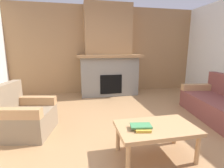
# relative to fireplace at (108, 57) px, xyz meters

# --- Properties ---
(ground) EXTENTS (9.00, 9.00, 0.00)m
(ground) POSITION_rel_fireplace_xyz_m (0.00, -2.62, -1.16)
(ground) COLOR #9E754C
(wall_back_wood_panel) EXTENTS (6.00, 0.12, 2.70)m
(wall_back_wood_panel) POSITION_rel_fireplace_xyz_m (0.00, 0.38, 0.19)
(wall_back_wood_panel) COLOR #997047
(wall_back_wood_panel) RESTS_ON ground
(fireplace) EXTENTS (1.90, 0.82, 2.70)m
(fireplace) POSITION_rel_fireplace_xyz_m (0.00, 0.00, 0.00)
(fireplace) COLOR gray
(fireplace) RESTS_ON ground
(couch) EXTENTS (1.11, 1.91, 0.85)m
(couch) POSITION_rel_fireplace_xyz_m (1.89, -2.42, -0.88)
(couch) COLOR brown
(couch) RESTS_ON ground
(armchair) EXTENTS (0.90, 0.90, 0.85)m
(armchair) POSITION_rel_fireplace_xyz_m (-1.84, -2.24, -0.87)
(armchair) COLOR #847056
(armchair) RESTS_ON ground
(coffee_table) EXTENTS (1.00, 0.60, 0.43)m
(coffee_table) POSITION_rel_fireplace_xyz_m (0.01, -3.26, -0.79)
(coffee_table) COLOR tan
(coffee_table) RESTS_ON ground
(book_stack_near_edge) EXTENTS (0.28, 0.22, 0.05)m
(book_stack_near_edge) POSITION_rel_fireplace_xyz_m (-0.21, -3.31, -0.71)
(book_stack_near_edge) COLOR gold
(book_stack_near_edge) RESTS_ON coffee_table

